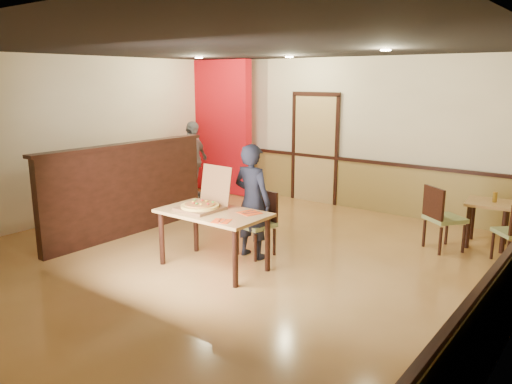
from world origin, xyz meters
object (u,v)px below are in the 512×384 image
(side_chair_left, at_px, (441,216))
(diner, at_px, (252,201))
(diner_chair, at_px, (259,220))
(side_table, at_px, (488,213))
(main_table, at_px, (213,220))
(passerby, at_px, (192,160))
(condiment, at_px, (495,197))
(pizza_box, at_px, (203,204))

(side_chair_left, height_order, diner, diner)
(diner_chair, height_order, side_chair_left, side_chair_left)
(diner_chair, distance_m, side_table, 3.36)
(main_table, relative_size, side_chair_left, 1.52)
(diner_chair, distance_m, passerby, 3.62)
(condiment, bearing_deg, side_table, -163.02)
(condiment, bearing_deg, diner_chair, -137.20)
(diner_chair, xyz_separation_m, diner, (-0.01, -0.15, 0.30))
(pizza_box, height_order, condiment, pizza_box)
(diner, height_order, passerby, passerby)
(side_chair_left, bearing_deg, passerby, 34.99)
(passerby, bearing_deg, main_table, -139.34)
(side_chair_left, relative_size, pizza_box, 1.51)
(condiment, bearing_deg, pizza_box, -132.61)
(diner_chair, bearing_deg, side_chair_left, 49.87)
(diner_chair, bearing_deg, main_table, -92.53)
(side_table, bearing_deg, pizza_box, -132.18)
(side_chair_left, xyz_separation_m, condiment, (0.55, 0.62, 0.23))
(passerby, bearing_deg, diner, -130.50)
(passerby, distance_m, pizza_box, 3.81)
(diner_chair, height_order, passerby, passerby)
(pizza_box, bearing_deg, diner, 64.44)
(side_chair_left, xyz_separation_m, side_table, (0.49, 0.61, -0.01))
(pizza_box, relative_size, condiment, 4.07)
(diner, relative_size, condiment, 10.38)
(side_table, xyz_separation_m, condiment, (0.06, 0.02, 0.24))
(main_table, distance_m, side_table, 4.03)
(side_table, relative_size, passerby, 0.44)
(side_chair_left, relative_size, diner, 0.59)
(main_table, relative_size, diner_chair, 1.59)
(main_table, xyz_separation_m, diner, (0.15, 0.63, 0.14))
(side_table, distance_m, passerby, 5.57)
(main_table, bearing_deg, pizza_box, 178.30)
(pizza_box, bearing_deg, diner_chair, 68.45)
(side_table, distance_m, diner, 3.48)
(side_table, bearing_deg, passerby, -175.35)
(condiment, bearing_deg, passerby, -175.22)
(side_table, bearing_deg, condiment, 16.98)
(side_chair_left, distance_m, side_table, 0.78)
(passerby, bearing_deg, pizza_box, -141.07)
(main_table, relative_size, side_table, 2.02)
(side_chair_left, bearing_deg, diner_chair, 77.70)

